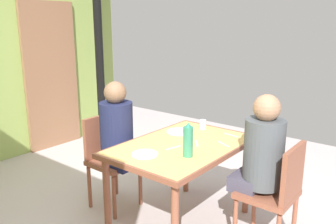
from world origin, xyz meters
name	(u,v)px	position (x,y,z in m)	size (l,w,h in m)	color
door_wooden	(51,76)	(0.97, 2.54, 1.00)	(0.80, 0.05, 2.00)	#926447
stove_pipe_column	(99,50)	(1.61, 2.27, 1.33)	(0.12, 0.12, 2.66)	black
dining_table	(182,154)	(0.43, -0.10, 0.66)	(1.22, 0.82, 0.74)	brown
chair_near_diner	(277,191)	(0.59, -0.87, 0.50)	(0.40, 0.40, 0.87)	brown
chair_far_diner	(109,155)	(0.30, 0.66, 0.50)	(0.40, 0.40, 0.87)	brown
person_near_diner	(262,151)	(0.59, -0.73, 0.78)	(0.30, 0.37, 0.77)	#4B485C
person_far_diner	(118,129)	(0.30, 0.53, 0.78)	(0.30, 0.37, 0.77)	#1A1F4A
water_bottle_green_near	(188,141)	(0.24, -0.30, 0.87)	(0.08, 0.08, 0.26)	#358666
dinner_plate_near_left	(179,132)	(0.67, 0.11, 0.75)	(0.22, 0.22, 0.01)	white
dinner_plate_near_right	(145,154)	(0.06, -0.03, 0.75)	(0.20, 0.20, 0.01)	white
drinking_glass_by_near_diner	(203,124)	(0.90, 0.00, 0.79)	(0.06, 0.06, 0.09)	silver
cutlery_knife_near	(231,135)	(0.89, -0.31, 0.75)	(0.15, 0.02, 0.00)	silver
cutlery_fork_near	(224,144)	(0.64, -0.37, 0.75)	(0.15, 0.02, 0.00)	silver
cutlery_knife_far	(197,143)	(0.52, -0.19, 0.75)	(0.15, 0.02, 0.00)	silver
cutlery_fork_far	(173,148)	(0.31, -0.10, 0.75)	(0.15, 0.02, 0.00)	silver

